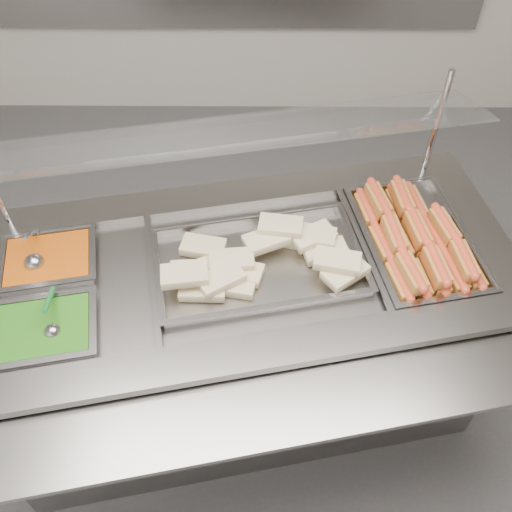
{
  "coord_description": "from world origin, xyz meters",
  "views": [
    {
      "loc": [
        0.2,
        -0.87,
        2.29
      ],
      "look_at": [
        0.19,
        0.35,
        0.89
      ],
      "focal_mm": 40.0,
      "sensor_mm": 36.0,
      "label": 1
    }
  ],
  "objects_px": {
    "sneeze_guard": "(227,136)",
    "serving_spoon": "(52,326)",
    "pan_wraps": "(259,265)",
    "ladle": "(34,261)",
    "pan_hotdogs": "(414,245)",
    "steam_counter": "(244,336)"
  },
  "relations": [
    {
      "from": "steam_counter",
      "to": "ladle",
      "type": "relative_size",
      "value": 10.66
    },
    {
      "from": "pan_hotdogs",
      "to": "ladle",
      "type": "bearing_deg",
      "value": -174.31
    },
    {
      "from": "pan_wraps",
      "to": "sneeze_guard",
      "type": "bearing_deg",
      "value": 116.73
    },
    {
      "from": "ladle",
      "to": "serving_spoon",
      "type": "height_order",
      "value": "ladle"
    },
    {
      "from": "steam_counter",
      "to": "sneeze_guard",
      "type": "height_order",
      "value": "sneeze_guard"
    },
    {
      "from": "sneeze_guard",
      "to": "serving_spoon",
      "type": "bearing_deg",
      "value": -137.69
    },
    {
      "from": "ladle",
      "to": "pan_hotdogs",
      "type": "bearing_deg",
      "value": 5.69
    },
    {
      "from": "steam_counter",
      "to": "pan_wraps",
      "type": "relative_size",
      "value": 2.69
    },
    {
      "from": "sneeze_guard",
      "to": "pan_wraps",
      "type": "relative_size",
      "value": 2.25
    },
    {
      "from": "pan_hotdogs",
      "to": "serving_spoon",
      "type": "bearing_deg",
      "value": -161.72
    },
    {
      "from": "sneeze_guard",
      "to": "pan_hotdogs",
      "type": "distance_m",
      "value": 0.75
    },
    {
      "from": "sneeze_guard",
      "to": "ladle",
      "type": "height_order",
      "value": "sneeze_guard"
    },
    {
      "from": "sneeze_guard",
      "to": "pan_hotdogs",
      "type": "xyz_separation_m",
      "value": [
        0.63,
        -0.09,
        -0.39
      ]
    },
    {
      "from": "serving_spoon",
      "to": "ladle",
      "type": "bearing_deg",
      "value": 115.4
    },
    {
      "from": "pan_hotdogs",
      "to": "sneeze_guard",
      "type": "bearing_deg",
      "value": 172.11
    },
    {
      "from": "sneeze_guard",
      "to": "serving_spoon",
      "type": "relative_size",
      "value": 9.19
    },
    {
      "from": "pan_wraps",
      "to": "ladle",
      "type": "height_order",
      "value": "ladle"
    },
    {
      "from": "pan_hotdogs",
      "to": "pan_wraps",
      "type": "height_order",
      "value": "same"
    },
    {
      "from": "pan_wraps",
      "to": "ladle",
      "type": "relative_size",
      "value": 3.96
    },
    {
      "from": "steam_counter",
      "to": "pan_wraps",
      "type": "xyz_separation_m",
      "value": [
        0.06,
        0.01,
        0.41
      ]
    },
    {
      "from": "steam_counter",
      "to": "pan_hotdogs",
      "type": "xyz_separation_m",
      "value": [
        0.59,
        0.12,
        0.4
      ]
    },
    {
      "from": "pan_wraps",
      "to": "ladle",
      "type": "distance_m",
      "value": 0.73
    }
  ]
}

